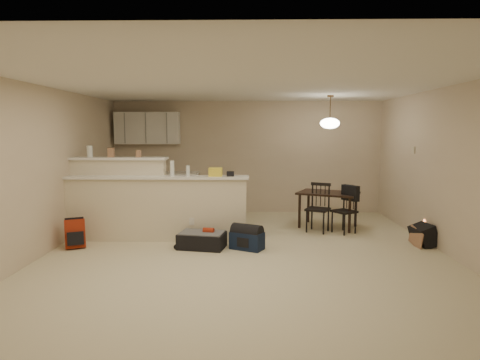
{
  "coord_description": "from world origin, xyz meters",
  "views": [
    {
      "loc": [
        0.04,
        -6.15,
        1.84
      ],
      "look_at": [
        -0.1,
        0.7,
        1.05
      ],
      "focal_mm": 32.0,
      "sensor_mm": 36.0,
      "label": 1
    }
  ],
  "objects_px": {
    "dining_table": "(328,196)",
    "suitcase": "(202,240)",
    "red_backpack": "(75,234)",
    "dining_chair_near": "(318,208)",
    "pendant_lamp": "(330,123)",
    "navy_duffel": "(247,241)",
    "black_daypack": "(424,236)",
    "dining_chair_far": "(344,210)"
  },
  "relations": [
    {
      "from": "dining_table",
      "to": "suitcase",
      "type": "bearing_deg",
      "value": -121.58
    },
    {
      "from": "red_backpack",
      "to": "dining_chair_near",
      "type": "bearing_deg",
      "value": -8.72
    },
    {
      "from": "pendant_lamp",
      "to": "navy_duffel",
      "type": "xyz_separation_m",
      "value": [
        -1.54,
        -1.57,
        -1.85
      ]
    },
    {
      "from": "pendant_lamp",
      "to": "red_backpack",
      "type": "distance_m",
      "value": 4.86
    },
    {
      "from": "red_backpack",
      "to": "pendant_lamp",
      "type": "bearing_deg",
      "value": -4.93
    },
    {
      "from": "pendant_lamp",
      "to": "navy_duffel",
      "type": "bearing_deg",
      "value": -134.48
    },
    {
      "from": "dining_table",
      "to": "suitcase",
      "type": "distance_m",
      "value": 2.75
    },
    {
      "from": "dining_chair_near",
      "to": "suitcase",
      "type": "distance_m",
      "value": 2.32
    },
    {
      "from": "dining_table",
      "to": "black_daypack",
      "type": "xyz_separation_m",
      "value": [
        1.29,
        -1.32,
        -0.43
      ]
    },
    {
      "from": "navy_duffel",
      "to": "black_daypack",
      "type": "distance_m",
      "value": 2.85
    },
    {
      "from": "dining_chair_far",
      "to": "suitcase",
      "type": "xyz_separation_m",
      "value": [
        -2.46,
        -1.05,
        -0.3
      ]
    },
    {
      "from": "dining_chair_near",
      "to": "suitcase",
      "type": "relative_size",
      "value": 1.26
    },
    {
      "from": "dining_chair_near",
      "to": "pendant_lamp",
      "type": "bearing_deg",
      "value": 82.96
    },
    {
      "from": "dining_chair_far",
      "to": "navy_duffel",
      "type": "distance_m",
      "value": 2.09
    },
    {
      "from": "dining_chair_far",
      "to": "suitcase",
      "type": "bearing_deg",
      "value": -100.91
    },
    {
      "from": "dining_table",
      "to": "suitcase",
      "type": "height_order",
      "value": "dining_table"
    },
    {
      "from": "pendant_lamp",
      "to": "dining_chair_far",
      "type": "relative_size",
      "value": 0.73
    },
    {
      "from": "navy_duffel",
      "to": "suitcase",
      "type": "bearing_deg",
      "value": -157.47
    },
    {
      "from": "dining_chair_far",
      "to": "black_daypack",
      "type": "distance_m",
      "value": 1.41
    },
    {
      "from": "dining_chair_far",
      "to": "navy_duffel",
      "type": "relative_size",
      "value": 1.69
    },
    {
      "from": "dining_chair_near",
      "to": "red_backpack",
      "type": "bearing_deg",
      "value": -137.46
    },
    {
      "from": "dining_chair_far",
      "to": "dining_chair_near",
      "type": "bearing_deg",
      "value": -133.33
    },
    {
      "from": "red_backpack",
      "to": "navy_duffel",
      "type": "height_order",
      "value": "red_backpack"
    },
    {
      "from": "suitcase",
      "to": "dining_chair_far",
      "type": "bearing_deg",
      "value": 33.72
    },
    {
      "from": "pendant_lamp",
      "to": "dining_chair_near",
      "type": "distance_m",
      "value": 1.61
    },
    {
      "from": "dining_table",
      "to": "black_daypack",
      "type": "relative_size",
      "value": 3.4
    },
    {
      "from": "pendant_lamp",
      "to": "black_daypack",
      "type": "distance_m",
      "value": 2.6
    },
    {
      "from": "suitcase",
      "to": "black_daypack",
      "type": "distance_m",
      "value": 3.55
    },
    {
      "from": "red_backpack",
      "to": "dining_table",
      "type": "bearing_deg",
      "value": -4.93
    },
    {
      "from": "dining_chair_near",
      "to": "black_daypack",
      "type": "height_order",
      "value": "dining_chair_near"
    },
    {
      "from": "dining_chair_near",
      "to": "black_daypack",
      "type": "relative_size",
      "value": 2.35
    },
    {
      "from": "dining_table",
      "to": "navy_duffel",
      "type": "xyz_separation_m",
      "value": [
        -1.54,
        -1.57,
        -0.46
      ]
    },
    {
      "from": "dining_table",
      "to": "dining_chair_near",
      "type": "height_order",
      "value": "dining_chair_near"
    },
    {
      "from": "dining_table",
      "to": "pendant_lamp",
      "type": "distance_m",
      "value": 1.39
    },
    {
      "from": "dining_chair_far",
      "to": "red_backpack",
      "type": "bearing_deg",
      "value": -110.46
    },
    {
      "from": "dining_table",
      "to": "pendant_lamp",
      "type": "bearing_deg",
      "value": -65.49
    },
    {
      "from": "red_backpack",
      "to": "navy_duffel",
      "type": "distance_m",
      "value": 2.72
    },
    {
      "from": "red_backpack",
      "to": "dining_chair_far",
      "type": "bearing_deg",
      "value": -11.21
    },
    {
      "from": "pendant_lamp",
      "to": "black_daypack",
      "type": "xyz_separation_m",
      "value": [
        1.29,
        -1.32,
        -1.82
      ]
    },
    {
      "from": "dining_chair_near",
      "to": "navy_duffel",
      "type": "bearing_deg",
      "value": -110.98
    },
    {
      "from": "dining_chair_far",
      "to": "red_backpack",
      "type": "relative_size",
      "value": 1.87
    },
    {
      "from": "navy_duffel",
      "to": "dining_chair_far",
      "type": "bearing_deg",
      "value": 59.46
    }
  ]
}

